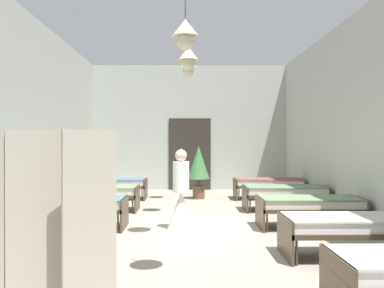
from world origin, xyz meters
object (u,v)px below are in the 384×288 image
at_px(bed_left_row_2, 74,205).
at_px(bed_left_row_3, 97,192).
at_px(bed_right_row_4, 268,183).
at_px(potted_plant, 199,166).
at_px(bed_right_row_2, 310,205).
at_px(bed_right_row_3, 285,192).
at_px(bed_right_row_1, 352,226).
at_px(bed_left_row_4, 112,184).
at_px(nurse_mid_aisle, 92,273).
at_px(bed_left_row_1, 35,227).
at_px(privacy_screen, 34,244).
at_px(nurse_near_aisle, 181,201).

height_order(bed_left_row_2, bed_left_row_3, same).
xyz_separation_m(bed_right_row_4, potted_plant, (-1.96, 0.07, 0.50)).
distance_m(bed_right_row_2, bed_right_row_3, 1.90).
bearing_deg(bed_right_row_3, bed_right_row_2, -90.00).
bearing_deg(bed_right_row_1, potted_plant, 108.77).
bearing_deg(bed_left_row_2, bed_left_row_4, 90.00).
bearing_deg(nurse_mid_aisle, bed_right_row_2, -11.75).
height_order(bed_left_row_2, bed_left_row_4, same).
xyz_separation_m(bed_left_row_4, bed_right_row_4, (4.38, 0.00, 0.00)).
height_order(bed_left_row_3, potted_plant, potted_plant).
bearing_deg(bed_left_row_1, bed_left_row_3, 90.00).
bearing_deg(bed_left_row_3, bed_right_row_3, 0.00).
xyz_separation_m(bed_left_row_3, bed_right_row_3, (4.38, 0.00, 0.00)).
height_order(bed_left_row_1, nurse_mid_aisle, nurse_mid_aisle).
bearing_deg(potted_plant, bed_right_row_2, -63.12).
distance_m(bed_left_row_3, privacy_screen, 6.43).
bearing_deg(nurse_near_aisle, privacy_screen, -118.07).
bearing_deg(nurse_near_aisle, bed_right_row_2, -12.23).
distance_m(bed_left_row_1, potted_plant, 6.28).
bearing_deg(bed_right_row_3, nurse_near_aisle, -140.17).
height_order(bed_right_row_2, bed_left_row_3, same).
relative_size(bed_left_row_3, privacy_screen, 1.12).
xyz_separation_m(bed_left_row_1, bed_left_row_3, (0.00, 3.80, 0.00)).
distance_m(bed_right_row_1, bed_right_row_3, 3.80).
xyz_separation_m(bed_right_row_3, nurse_mid_aisle, (-3.08, -6.03, 0.09)).
bearing_deg(bed_right_row_3, bed_left_row_4, 156.57).
bearing_deg(bed_left_row_3, bed_right_row_4, 23.43).
bearing_deg(bed_right_row_2, bed_right_row_3, 90.00).
xyz_separation_m(bed_left_row_3, nurse_mid_aisle, (1.31, -6.03, 0.09)).
relative_size(bed_right_row_1, bed_left_row_4, 1.00).
distance_m(bed_left_row_4, nurse_mid_aisle, 8.03).
distance_m(bed_right_row_1, bed_right_row_2, 1.90).
relative_size(bed_right_row_1, nurse_near_aisle, 1.28).
height_order(bed_right_row_1, bed_right_row_2, same).
height_order(bed_left_row_4, potted_plant, potted_plant).
xyz_separation_m(bed_left_row_1, privacy_screen, (0.95, -2.55, 0.41)).
height_order(bed_right_row_3, nurse_near_aisle, nurse_near_aisle).
relative_size(bed_left_row_1, bed_left_row_3, 1.00).
relative_size(bed_right_row_1, bed_right_row_4, 1.00).
height_order(bed_right_row_4, nurse_mid_aisle, nurse_mid_aisle).
bearing_deg(nurse_near_aisle, bed_right_row_3, 25.11).
distance_m(bed_left_row_3, bed_right_row_3, 4.38).
distance_m(bed_left_row_2, bed_right_row_2, 4.38).
xyz_separation_m(bed_left_row_2, bed_right_row_2, (4.38, 0.00, 0.00)).
bearing_deg(bed_right_row_1, bed_right_row_4, 90.00).
xyz_separation_m(bed_right_row_2, nurse_near_aisle, (-2.40, -0.10, 0.09)).
distance_m(bed_left_row_1, nurse_near_aisle, 2.68).
relative_size(bed_right_row_1, bed_left_row_3, 1.00).
xyz_separation_m(bed_left_row_1, bed_left_row_2, (0.00, 1.90, 0.00)).
bearing_deg(bed_right_row_4, bed_right_row_2, -90.00).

